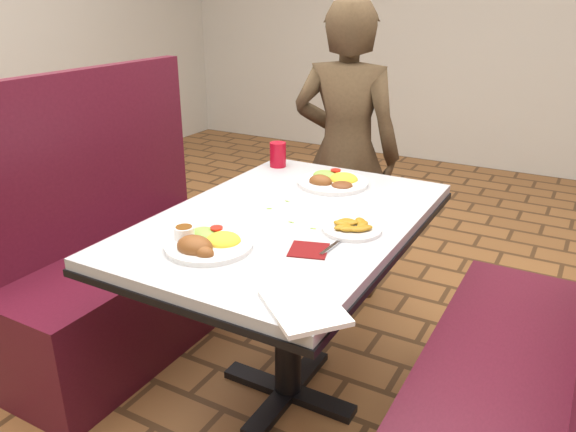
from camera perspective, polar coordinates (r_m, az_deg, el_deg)
The scene contains 14 objects.
dining_table at distance 1.95m, azimuth 0.00°, elevation -2.62°, with size 0.81×1.21×0.75m.
booth_bench_left at distance 2.54m, azimuth -16.01°, elevation -5.54°, with size 0.47×1.20×1.17m.
booth_bench_right at distance 1.92m, azimuth 22.23°, elevation -16.22°, with size 0.47×1.20×1.17m.
diner_person at distance 2.75m, azimuth 5.87°, elevation 6.25°, with size 0.53×0.35×1.45m, color brown.
near_dinner_plate at distance 1.68m, azimuth -8.30°, elevation -2.34°, with size 0.26×0.26×0.08m.
far_dinner_plate at distance 2.23m, azimuth 4.65°, elevation 3.85°, with size 0.28×0.28×0.07m.
plantain_plate at distance 1.80m, azimuth 6.51°, elevation -1.18°, with size 0.19×0.19×0.03m.
maroon_napkin at distance 1.66m, azimuth 2.12°, elevation -3.46°, with size 0.11×0.11×0.00m, color #620E0F.
spoon_utensil at distance 1.68m, azimuth 4.53°, elevation -3.05°, with size 0.01×0.14×0.00m, color silver.
red_tumbler at distance 2.45m, azimuth -1.03°, elevation 6.26°, with size 0.07×0.07×0.11m, color #AE0B1D.
paper_napkin at distance 1.36m, azimuth 1.63°, elevation -9.24°, with size 0.22×0.16×0.01m, color white.
knife_utensil at distance 1.68m, azimuth -8.18°, elevation -2.99°, with size 0.01×0.17×0.00m, color silver.
fork_utensil at distance 1.72m, azimuth -9.54°, elevation -2.52°, with size 0.01×0.14×0.00m, color silver.
lettuce_shreds at distance 1.94m, azimuth 1.90°, elevation 0.39°, with size 0.28×0.32×0.00m, color #8AB448, non-canonical shape.
Camera 1 is at (0.87, -1.55, 1.46)m, focal length 35.00 mm.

